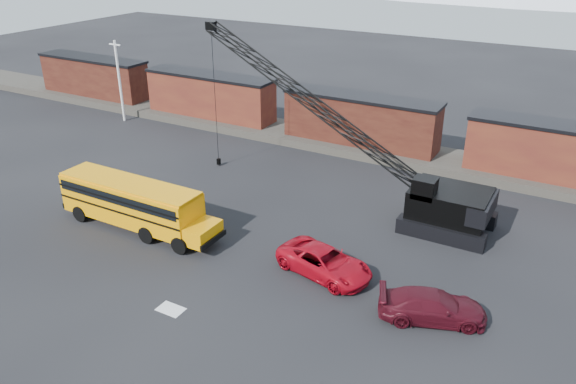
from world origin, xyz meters
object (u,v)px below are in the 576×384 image
Objects in this scene: school_bus at (135,203)px; red_pickup at (325,262)px; crawler_crane at (323,111)px; maroon_suv at (432,306)px.

red_pickup is (12.97, 1.09, -1.01)m from school_bus.
crawler_crane reaches higher than red_pickup.
red_pickup is 0.25× the size of crawler_crane.
maroon_suv is at bearing -42.76° from crawler_crane.
red_pickup is at bearing -62.73° from crawler_crane.
crawler_crane is at bearing 39.90° from red_pickup.
school_bus reaches higher than maroon_suv.
school_bus is 13.06m from red_pickup.
red_pickup is 11.94m from crawler_crane.
school_bus is 0.52× the size of crawler_crane.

